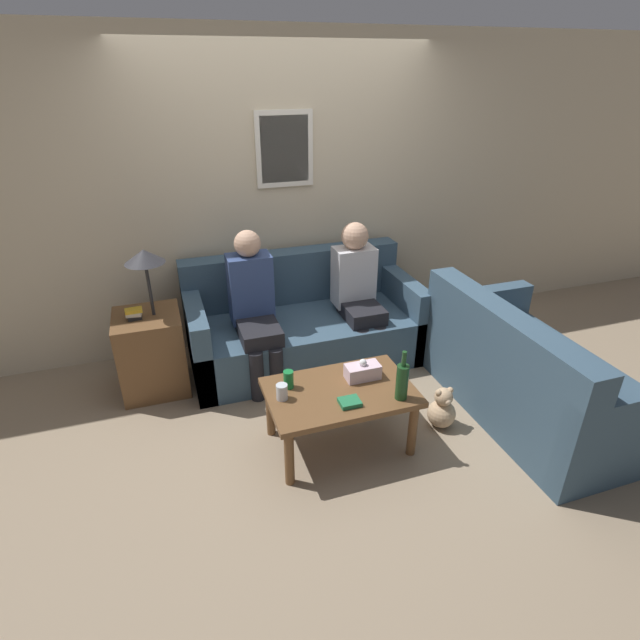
{
  "coord_description": "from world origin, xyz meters",
  "views": [
    {
      "loc": [
        -1.08,
        -3.13,
        2.32
      ],
      "look_at": [
        -0.05,
        -0.08,
        0.66
      ],
      "focal_mm": 28.0,
      "sensor_mm": 36.0,
      "label": 1
    }
  ],
  "objects_px": {
    "person_right": "(358,288)",
    "teddy_bear": "(442,410)",
    "wine_bottle": "(402,381)",
    "couch_main": "(303,325)",
    "coffee_table": "(340,398)",
    "couch_side": "(530,377)",
    "drinking_glass": "(282,392)",
    "person_left": "(254,304)"
  },
  "relations": [
    {
      "from": "person_left",
      "to": "teddy_bear",
      "type": "height_order",
      "value": "person_left"
    },
    {
      "from": "person_right",
      "to": "drinking_glass",
      "type": "bearing_deg",
      "value": -132.01
    },
    {
      "from": "couch_side",
      "to": "person_right",
      "type": "distance_m",
      "value": 1.5
    },
    {
      "from": "person_right",
      "to": "wine_bottle",
      "type": "bearing_deg",
      "value": -99.88
    },
    {
      "from": "wine_bottle",
      "to": "person_left",
      "type": "distance_m",
      "value": 1.4
    },
    {
      "from": "person_right",
      "to": "teddy_bear",
      "type": "bearing_deg",
      "value": -79.54
    },
    {
      "from": "wine_bottle",
      "to": "person_right",
      "type": "height_order",
      "value": "person_right"
    },
    {
      "from": "couch_main",
      "to": "teddy_bear",
      "type": "relative_size",
      "value": 6.15
    },
    {
      "from": "couch_main",
      "to": "drinking_glass",
      "type": "bearing_deg",
      "value": -112.52
    },
    {
      "from": "teddy_bear",
      "to": "couch_side",
      "type": "bearing_deg",
      "value": -3.89
    },
    {
      "from": "coffee_table",
      "to": "couch_main",
      "type": "bearing_deg",
      "value": 84.95
    },
    {
      "from": "coffee_table",
      "to": "person_right",
      "type": "height_order",
      "value": "person_right"
    },
    {
      "from": "coffee_table",
      "to": "drinking_glass",
      "type": "distance_m",
      "value": 0.4
    },
    {
      "from": "couch_side",
      "to": "coffee_table",
      "type": "height_order",
      "value": "couch_side"
    },
    {
      "from": "wine_bottle",
      "to": "drinking_glass",
      "type": "distance_m",
      "value": 0.75
    },
    {
      "from": "couch_side",
      "to": "coffee_table",
      "type": "relative_size",
      "value": 1.74
    },
    {
      "from": "person_right",
      "to": "teddy_bear",
      "type": "distance_m",
      "value": 1.24
    },
    {
      "from": "couch_main",
      "to": "coffee_table",
      "type": "xyz_separation_m",
      "value": [
        -0.11,
        -1.2,
        0.08
      ]
    },
    {
      "from": "person_right",
      "to": "teddy_bear",
      "type": "xyz_separation_m",
      "value": [
        0.21,
        -1.11,
        -0.51
      ]
    },
    {
      "from": "couch_main",
      "to": "coffee_table",
      "type": "height_order",
      "value": "couch_main"
    },
    {
      "from": "drinking_glass",
      "to": "person_right",
      "type": "distance_m",
      "value": 1.4
    },
    {
      "from": "couch_main",
      "to": "teddy_bear",
      "type": "bearing_deg",
      "value": -62.57
    },
    {
      "from": "coffee_table",
      "to": "teddy_bear",
      "type": "distance_m",
      "value": 0.8
    },
    {
      "from": "couch_main",
      "to": "person_left",
      "type": "height_order",
      "value": "person_left"
    },
    {
      "from": "couch_main",
      "to": "person_left",
      "type": "relative_size",
      "value": 1.61
    },
    {
      "from": "person_left",
      "to": "person_right",
      "type": "bearing_deg",
      "value": 2.31
    },
    {
      "from": "wine_bottle",
      "to": "person_left",
      "type": "relative_size",
      "value": 0.28
    },
    {
      "from": "couch_main",
      "to": "teddy_bear",
      "type": "xyz_separation_m",
      "value": [
        0.65,
        -1.25,
        -0.16
      ]
    },
    {
      "from": "couch_main",
      "to": "person_right",
      "type": "relative_size",
      "value": 1.64
    },
    {
      "from": "person_left",
      "to": "person_right",
      "type": "relative_size",
      "value": 1.02
    },
    {
      "from": "wine_bottle",
      "to": "drinking_glass",
      "type": "xyz_separation_m",
      "value": [
        -0.71,
        0.23,
        -0.08
      ]
    },
    {
      "from": "couch_side",
      "to": "person_right",
      "type": "relative_size",
      "value": 1.4
    },
    {
      "from": "wine_bottle",
      "to": "couch_main",
      "type": "bearing_deg",
      "value": 99.09
    },
    {
      "from": "drinking_glass",
      "to": "person_right",
      "type": "xyz_separation_m",
      "value": [
        0.93,
        1.04,
        0.15
      ]
    },
    {
      "from": "couch_side",
      "to": "wine_bottle",
      "type": "relative_size",
      "value": 4.89
    },
    {
      "from": "couch_side",
      "to": "teddy_bear",
      "type": "xyz_separation_m",
      "value": [
        -0.67,
        0.05,
        -0.16
      ]
    },
    {
      "from": "couch_side",
      "to": "coffee_table",
      "type": "distance_m",
      "value": 1.44
    },
    {
      "from": "wine_bottle",
      "to": "person_left",
      "type": "bearing_deg",
      "value": 118.61
    },
    {
      "from": "drinking_glass",
      "to": "teddy_bear",
      "type": "xyz_separation_m",
      "value": [
        1.14,
        -0.08,
        -0.36
      ]
    },
    {
      "from": "person_left",
      "to": "teddy_bear",
      "type": "bearing_deg",
      "value": -44.53
    },
    {
      "from": "wine_bottle",
      "to": "teddy_bear",
      "type": "bearing_deg",
      "value": 19.43
    },
    {
      "from": "drinking_glass",
      "to": "person_left",
      "type": "bearing_deg",
      "value": 87.62
    }
  ]
}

